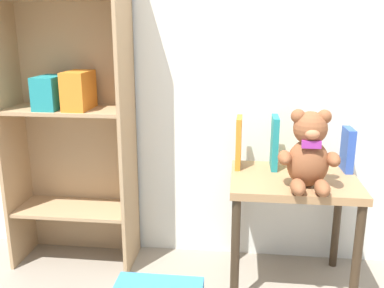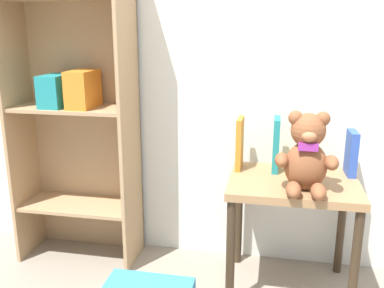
{
  "view_description": "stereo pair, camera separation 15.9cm",
  "coord_description": "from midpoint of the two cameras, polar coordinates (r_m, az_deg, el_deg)",
  "views": [
    {
      "loc": [
        -0.02,
        -0.81,
        1.24
      ],
      "look_at": [
        -0.24,
        1.18,
        0.7
      ],
      "focal_mm": 40.0,
      "sensor_mm": 36.0,
      "label": 1
    },
    {
      "loc": [
        0.14,
        -0.78,
        1.24
      ],
      "look_at": [
        -0.24,
        1.18,
        0.7
      ],
      "focal_mm": 40.0,
      "sensor_mm": 36.0,
      "label": 2
    }
  ],
  "objects": [
    {
      "name": "book_standing_blue",
      "position": [
        2.18,
        18.09,
        -0.74
      ],
      "size": [
        0.04,
        0.13,
        0.21
      ],
      "primitive_type": "cube",
      "rotation": [
        0.0,
        0.0,
        0.03
      ],
      "color": "#2D51B7",
      "rests_on": "display_table"
    },
    {
      "name": "book_standing_orange",
      "position": [
        2.12,
        4.12,
        0.21
      ],
      "size": [
        0.03,
        0.14,
        0.26
      ],
      "primitive_type": "cube",
      "rotation": [
        0.0,
        0.0,
        -0.03
      ],
      "color": "orange",
      "rests_on": "display_table"
    },
    {
      "name": "display_table",
      "position": [
        2.08,
        11.16,
        -6.73
      ],
      "size": [
        0.59,
        0.47,
        0.57
      ],
      "color": "#9E754C",
      "rests_on": "ground_plane"
    },
    {
      "name": "teddy_bear",
      "position": [
        1.89,
        13.03,
        -1.17
      ],
      "size": [
        0.26,
        0.24,
        0.34
      ],
      "color": "brown",
      "rests_on": "display_table"
    },
    {
      "name": "wall_back",
      "position": [
        2.24,
        5.15,
        15.33
      ],
      "size": [
        4.8,
        0.06,
        2.5
      ],
      "color": "silver",
      "rests_on": "ground_plane"
    },
    {
      "name": "book_standing_teal",
      "position": [
        2.13,
        8.86,
        0.18
      ],
      "size": [
        0.03,
        0.15,
        0.26
      ],
      "primitive_type": "cube",
      "rotation": [
        0.0,
        0.0,
        -0.0
      ],
      "color": "teal",
      "rests_on": "display_table"
    },
    {
      "name": "bookshelf_side",
      "position": [
        2.3,
        -18.03,
        6.79
      ],
      "size": [
        0.64,
        0.3,
        1.68
      ],
      "color": "tan",
      "rests_on": "ground_plane"
    },
    {
      "name": "book_standing_yellow",
      "position": [
        2.16,
        13.47,
        -0.24
      ],
      "size": [
        0.04,
        0.11,
        0.23
      ],
      "primitive_type": "cube",
      "rotation": [
        0.0,
        0.0,
        -0.03
      ],
      "color": "gold",
      "rests_on": "display_table"
    }
  ]
}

